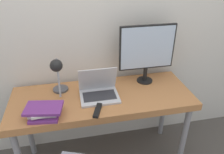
% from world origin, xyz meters
% --- Properties ---
extents(wall_back, '(8.00, 0.05, 2.60)m').
position_xyz_m(wall_back, '(0.00, 0.63, 1.30)').
color(wall_back, silver).
rests_on(wall_back, ground_plane).
extents(desk, '(1.49, 0.56, 0.75)m').
position_xyz_m(desk, '(0.00, 0.28, 0.67)').
color(desk, '#B77542').
rests_on(desk, ground_plane).
extents(laptop, '(0.31, 0.24, 0.24)m').
position_xyz_m(laptop, '(-0.03, 0.28, 0.80)').
color(laptop, silver).
rests_on(laptop, desk).
extents(monitor, '(0.49, 0.14, 0.52)m').
position_xyz_m(monitor, '(0.42, 0.44, 1.05)').
color(monitor, black).
rests_on(monitor, desk).
extents(desk_lamp, '(0.13, 0.24, 0.34)m').
position_xyz_m(desk_lamp, '(-0.34, 0.34, 0.97)').
color(desk_lamp, '#4C4C51').
rests_on(desk_lamp, desk).
extents(book_stack, '(0.28, 0.22, 0.08)m').
position_xyz_m(book_stack, '(-0.45, 0.11, 0.79)').
color(book_stack, '#753384').
rests_on(book_stack, desk).
extents(tv_remote, '(0.09, 0.17, 0.02)m').
position_xyz_m(tv_remote, '(-0.07, 0.08, 0.76)').
color(tv_remote, black).
rests_on(tv_remote, desk).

